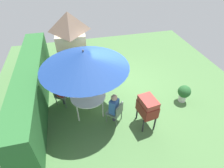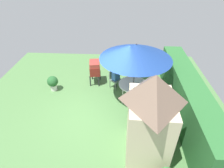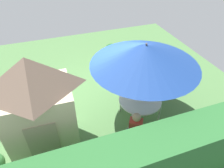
# 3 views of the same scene
# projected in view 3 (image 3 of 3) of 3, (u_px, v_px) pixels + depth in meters

# --- Properties ---
(ground_plane) EXTENTS (11.00, 11.00, 0.00)m
(ground_plane) POSITION_uv_depth(u_px,v_px,m) (97.00, 95.00, 7.53)
(ground_plane) COLOR #47703D
(hedge_backdrop) EXTENTS (6.37, 0.86, 1.63)m
(hedge_backdrop) POSITION_uv_depth(u_px,v_px,m) (140.00, 167.00, 4.42)
(hedge_backdrop) COLOR #28602D
(hedge_backdrop) RESTS_ON ground
(garden_shed) EXTENTS (1.70, 1.38, 2.94)m
(garden_shed) POSITION_uv_depth(u_px,v_px,m) (40.00, 111.00, 4.78)
(garden_shed) COLOR #C6B793
(garden_shed) RESTS_ON ground
(patio_table) EXTENTS (1.29, 1.29, 0.76)m
(patio_table) POSITION_uv_depth(u_px,v_px,m) (140.00, 101.00, 6.25)
(patio_table) COLOR white
(patio_table) RESTS_ON ground
(patio_umbrella) EXTENTS (2.91, 2.91, 2.63)m
(patio_umbrella) POSITION_uv_depth(u_px,v_px,m) (145.00, 55.00, 5.28)
(patio_umbrella) COLOR #4C4C51
(patio_umbrella) RESTS_ON ground
(bbq_grill) EXTENTS (0.77, 0.60, 1.20)m
(bbq_grill) POSITION_uv_depth(u_px,v_px,m) (146.00, 60.00, 7.85)
(bbq_grill) COLOR maroon
(bbq_grill) RESTS_ON ground
(chair_near_shed) EXTENTS (0.64, 0.64, 0.90)m
(chair_near_shed) POSITION_uv_depth(u_px,v_px,m) (134.00, 136.00, 5.42)
(chair_near_shed) COLOR slate
(chair_near_shed) RESTS_ON ground
(chair_far_side) EXTENTS (0.65, 0.65, 0.90)m
(chair_far_side) POSITION_uv_depth(u_px,v_px,m) (150.00, 84.00, 7.22)
(chair_far_side) COLOR slate
(chair_far_side) RESTS_ON ground
(potted_plant_by_grill) EXTENTS (0.51, 0.51, 0.75)m
(potted_plant_by_grill) POSITION_uv_depth(u_px,v_px,m) (111.00, 50.00, 9.34)
(potted_plant_by_grill) COLOR silver
(potted_plant_by_grill) RESTS_ON ground
(person_in_red) EXTENTS (0.42, 0.38, 1.26)m
(person_in_red) POSITION_uv_depth(u_px,v_px,m) (136.00, 127.00, 5.33)
(person_in_red) COLOR #CC3D33
(person_in_red) RESTS_ON ground
(person_in_blue) EXTENTS (0.41, 0.41, 1.26)m
(person_in_blue) POSITION_uv_depth(u_px,v_px,m) (150.00, 79.00, 6.99)
(person_in_blue) COLOR #3866B2
(person_in_blue) RESTS_ON ground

